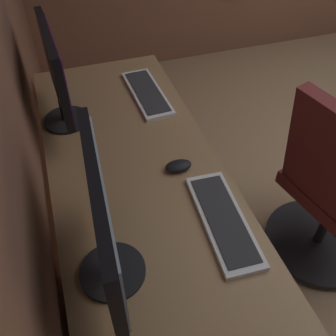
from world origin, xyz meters
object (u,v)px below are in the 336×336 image
(keyboard_spare, at_px, (223,220))
(mouse_spare, at_px, (178,166))
(office_chair, at_px, (331,196))
(drawer_pedestal, at_px, (168,331))
(monitor_primary, at_px, (56,73))
(monitor_secondary, at_px, (104,223))
(keyboard_main, at_px, (147,93))

(keyboard_spare, bearing_deg, mouse_spare, 12.01)
(keyboard_spare, bearing_deg, office_chair, -76.14)
(drawer_pedestal, xyz_separation_m, monitor_primary, (0.88, 0.19, 0.62))
(monitor_secondary, distance_m, keyboard_main, 0.98)
(office_chair, bearing_deg, keyboard_main, 45.96)
(mouse_spare, bearing_deg, office_chair, -100.11)
(drawer_pedestal, bearing_deg, monitor_secondary, 63.26)
(drawer_pedestal, height_order, keyboard_main, keyboard_main)
(monitor_primary, distance_m, monitor_secondary, 0.80)
(drawer_pedestal, relative_size, monitor_secondary, 1.30)
(keyboard_main, bearing_deg, drawer_pedestal, 167.80)
(monitor_primary, height_order, keyboard_main, monitor_primary)
(monitor_secondary, relative_size, keyboard_main, 1.25)
(keyboard_spare, height_order, office_chair, office_chair)
(monitor_secondary, distance_m, mouse_spare, 0.54)
(keyboard_main, xyz_separation_m, mouse_spare, (-0.53, 0.03, 0.01))
(office_chair, bearing_deg, monitor_primary, 62.03)
(keyboard_main, bearing_deg, monitor_secondary, 158.03)
(mouse_spare, distance_m, office_chair, 0.77)
(drawer_pedestal, distance_m, office_chair, 0.95)
(monitor_secondary, xyz_separation_m, mouse_spare, (0.36, -0.33, -0.23))
(monitor_secondary, bearing_deg, monitor_primary, 2.66)
(monitor_secondary, bearing_deg, mouse_spare, -43.04)
(drawer_pedestal, distance_m, keyboard_spare, 0.48)
(keyboard_spare, distance_m, mouse_spare, 0.29)
(drawer_pedestal, distance_m, keyboard_main, 1.06)
(keyboard_spare, bearing_deg, monitor_secondary, 100.15)
(monitor_secondary, xyz_separation_m, keyboard_main, (0.89, -0.36, -0.23))
(monitor_primary, height_order, monitor_secondary, monitor_secondary)
(monitor_secondary, height_order, keyboard_spare, monitor_secondary)
(drawer_pedestal, bearing_deg, mouse_spare, -22.93)
(keyboard_main, height_order, office_chair, office_chair)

